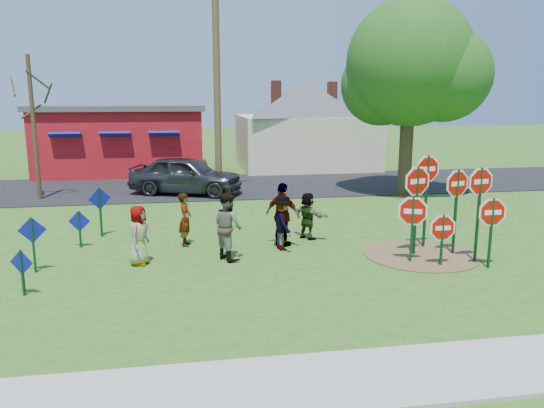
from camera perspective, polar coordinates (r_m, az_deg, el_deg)
The scene contains 27 objects.
ground at distance 15.30m, azimuth -1.48°, elevation -5.26°, with size 120.00×120.00×0.00m, color #285F1B.
sidewalk at distance 8.77m, azimuth 5.54°, elevation -18.56°, with size 22.00×1.80×0.08m, color #9E9E99.
road at distance 26.45m, azimuth -4.99°, elevation 1.95°, with size 120.00×7.50×0.04m, color black.
dirt_patch at distance 15.64m, azimuth 15.68°, elevation -5.27°, with size 3.20×3.20×0.03m, color brown.
red_building at distance 32.77m, azimuth -15.69°, elevation 6.85°, with size 9.40×7.69×3.90m.
cream_house at distance 33.40m, azimuth 3.55°, elevation 8.98°, with size 9.40×9.40×6.50m.
stop_sign_a at distance 14.60m, azimuth 14.89°, elevation -1.23°, with size 1.01×0.38×1.95m.
stop_sign_b at distance 16.02m, azimuth 16.35°, elevation 2.73°, with size 1.06×0.20×2.89m.
stop_sign_c at distance 15.05m, azimuth 21.46°, elevation 1.15°, with size 1.01×0.17×2.72m.
stop_sign_d at distance 15.61m, azimuth 19.27°, elevation 1.37°, with size 1.03×0.31×2.57m.
stop_sign_e at distance 14.59m, azimuth 17.88°, elevation -2.74°, with size 0.96×0.07×1.52m.
stop_sign_f at distance 14.76m, azimuth 22.60°, elevation -1.26°, with size 1.01×0.07×2.00m.
stop_sign_g at distance 15.22m, azimuth 15.31°, elevation 1.44°, with size 1.10×0.30×2.68m.
blue_diamond_a at distance 13.18m, azimuth -25.30°, elevation -6.21°, with size 0.55×0.24×1.07m.
blue_diamond_b at distance 14.70m, azimuth -24.34°, elevation -3.35°, with size 0.68×0.10×1.45m.
blue_diamond_c at distance 16.65m, azimuth -20.00°, elevation -2.14°, with size 0.64×0.12×1.12m.
blue_diamond_d at distance 17.66m, azimuth -18.01°, elevation -0.20°, with size 0.65×0.36×1.60m.
person_a at distance 14.50m, azimuth -14.14°, elevation -3.26°, with size 0.79×0.51×1.61m, color #3D427D.
person_b at distance 16.04m, azimuth -9.32°, elevation -1.65°, with size 0.59×0.38×1.61m, color #2D716F.
person_c at distance 14.54m, azimuth -4.77°, elevation -2.38°, with size 0.91×0.71×1.87m, color brown.
person_d at distance 15.41m, azimuth 1.13°, elevation -2.02°, with size 1.04×0.60×1.62m, color #38373C.
person_e at distance 15.74m, azimuth 1.17°, elevation -1.17°, with size 1.12×0.47×1.92m, color #4C2A55.
person_f at distance 16.62m, azimuth 3.85°, elevation -1.28°, with size 1.37×0.44×1.48m, color #1D572E.
suv at distance 24.35m, azimuth -9.24°, elevation 3.11°, with size 2.04×5.07×1.73m, color #2B2B30.
utility_pole at distance 23.96m, azimuth -5.96°, elevation 13.42°, with size 2.43×0.33×9.92m.
leafy_tree at distance 24.51m, azimuth 14.92°, elevation 13.80°, with size 6.05×5.52×8.60m.
bare_tree_west at distance 24.69m, azimuth -24.40°, elevation 9.45°, with size 1.80×1.80×6.10m.
Camera 1 is at (-2.04, -14.50, 4.44)m, focal length 35.00 mm.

